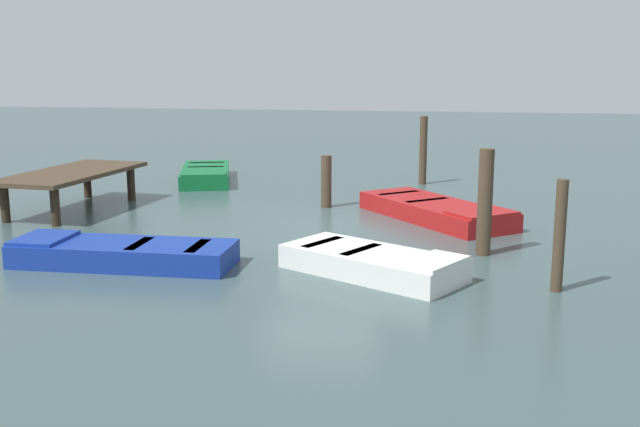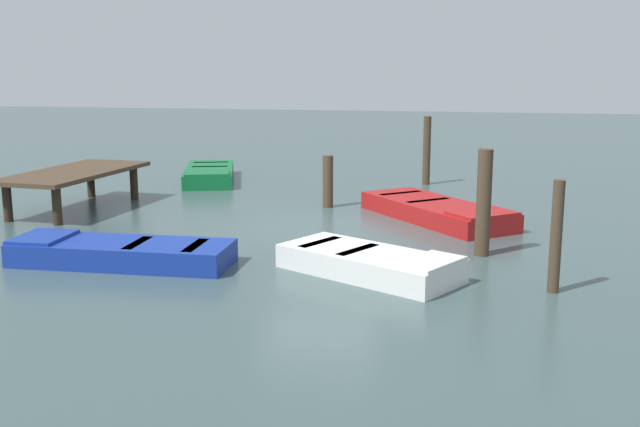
% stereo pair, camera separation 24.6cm
% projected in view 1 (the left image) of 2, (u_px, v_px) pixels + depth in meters
% --- Properties ---
extents(ground_plane, '(80.00, 80.00, 0.00)m').
position_uv_depth(ground_plane, '(320.00, 230.00, 15.88)').
color(ground_plane, '#384C4C').
extents(dock_segment, '(4.21, 2.16, 0.95)m').
position_uv_depth(dock_segment, '(72.00, 176.00, 17.81)').
color(dock_segment, '#423323').
rests_on(dock_segment, ground_plane).
extents(rowboat_green, '(3.85, 2.38, 0.46)m').
position_uv_depth(rowboat_green, '(206.00, 174.00, 22.31)').
color(rowboat_green, '#0F602D').
rests_on(rowboat_green, ground_plane).
extents(rowboat_blue, '(1.36, 3.88, 0.46)m').
position_uv_depth(rowboat_blue, '(122.00, 253.00, 13.08)').
color(rowboat_blue, navy).
rests_on(rowboat_blue, ground_plane).
extents(rowboat_white, '(2.61, 3.30, 0.46)m').
position_uv_depth(rowboat_white, '(373.00, 262.00, 12.46)').
color(rowboat_white, silver).
rests_on(rowboat_white, ground_plane).
extents(rowboat_red, '(4.04, 3.72, 0.46)m').
position_uv_depth(rowboat_red, '(436.00, 210.00, 16.86)').
color(rowboat_red, maroon).
rests_on(rowboat_red, ground_plane).
extents(mooring_piling_far_left, '(0.27, 0.27, 1.96)m').
position_uv_depth(mooring_piling_far_left, '(485.00, 202.00, 13.63)').
color(mooring_piling_far_left, '#423323').
rests_on(mooring_piling_far_left, ground_plane).
extents(mooring_piling_center, '(0.18, 0.18, 1.75)m').
position_uv_depth(mooring_piling_center, '(559.00, 236.00, 11.44)').
color(mooring_piling_center, '#423323').
rests_on(mooring_piling_center, ground_plane).
extents(mooring_piling_near_right, '(0.22, 0.22, 1.97)m').
position_uv_depth(mooring_piling_near_right, '(423.00, 150.00, 21.67)').
color(mooring_piling_near_right, '#423323').
rests_on(mooring_piling_near_right, ground_plane).
extents(mooring_piling_near_left, '(0.26, 0.26, 1.27)m').
position_uv_depth(mooring_piling_near_left, '(326.00, 181.00, 18.23)').
color(mooring_piling_near_left, '#423323').
rests_on(mooring_piling_near_left, ground_plane).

